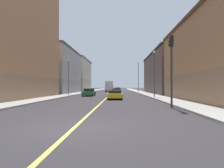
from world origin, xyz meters
The scene contains 19 objects.
ground_plane centered at (0.00, 0.00, 0.00)m, with size 400.00×400.00×0.00m, color #2C282C.
sidewalk_left centered at (7.89, 49.00, 0.07)m, with size 2.84×168.00×0.15m, color #9E9B93.
sidewalk_right centered at (-7.89, 49.00, 0.07)m, with size 2.84×168.00×0.15m, color #9E9B93.
lane_center_stripe centered at (0.00, 49.00, 0.01)m, with size 0.16×154.00×0.01m, color #E5D14C.
building_left_near centered at (13.60, 14.57, 4.77)m, with size 8.89×21.24×9.52m.
building_left_mid centered at (13.60, 39.34, 4.74)m, with size 8.89×25.39×9.47m.
building_right_midblock centered at (-13.60, 40.24, 5.40)m, with size 8.89×19.53×10.79m.
building_right_distant centered at (-13.60, 61.89, 5.62)m, with size 8.89×19.40×11.22m.
traffic_light_left_near centered at (6.05, 8.00, 3.77)m, with size 0.40×0.32×5.80m.
street_lamp_left_near centered at (7.07, 21.59, 4.31)m, with size 0.36×0.36×6.83m.
street_lamp_right_near centered at (-7.07, 26.64, 4.08)m, with size 0.36×0.36×6.40m.
street_lamp_left_far centered at (7.07, 45.99, 4.98)m, with size 0.36×0.36×8.10m.
car_maroon centered at (1.47, 57.33, 0.65)m, with size 1.98×4.57×1.31m.
car_yellow centered at (1.30, 18.57, 0.60)m, with size 1.98×4.52×1.21m.
car_red centered at (1.32, 47.11, 0.64)m, with size 1.84×4.22×1.30m.
car_green centered at (-3.47, 26.82, 0.64)m, with size 1.93×4.56×1.32m.
car_teal centered at (-1.37, 69.15, 0.61)m, with size 1.89×4.25×1.25m.
car_silver centered at (1.21, 35.16, 0.62)m, with size 2.01×4.53×1.25m.
box_truck centered at (-1.14, 52.81, 1.69)m, with size 2.36×6.52×3.22m.
Camera 1 is at (1.85, -8.19, 1.72)m, focal length 32.06 mm.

